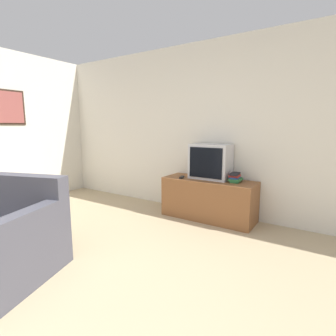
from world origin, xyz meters
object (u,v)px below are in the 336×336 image
Objects in this scene: book_stack at (235,178)px; television at (210,161)px; tv_stand at (209,199)px; remote_on_stand at (182,177)px.

television is at bearing 175.63° from book_stack.
remote_on_stand is at bearing -162.06° from tv_stand.
book_stack is 1.56× the size of remote_on_stand.
remote_on_stand is at bearing -167.60° from book_stack.
tv_stand is at bearing -77.14° from television.
television is at bearing 102.86° from tv_stand.
book_stack is (0.39, -0.03, -0.19)m from television.
book_stack is at bearing 12.40° from remote_on_stand.
television reaches higher than remote_on_stand.
tv_stand is 0.51m from remote_on_stand.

